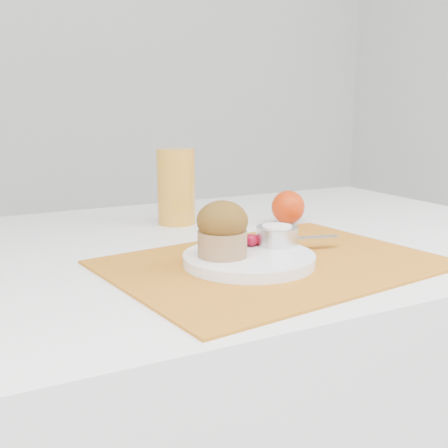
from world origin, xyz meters
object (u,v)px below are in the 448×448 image
table (232,425)px  muffin (222,229)px  plate (249,259)px  orange (288,207)px  juice_glass (176,186)px

table → muffin: size_ratio=13.86×
plate → muffin: (-0.04, 0.01, 0.05)m
plate → muffin: 0.06m
orange → muffin: bearing=-140.1°
plate → juice_glass: (0.02, 0.33, 0.06)m
juice_glass → muffin: juice_glass is taller
table → plate: bearing=-110.9°
orange → muffin: 0.34m
table → juice_glass: bearing=104.1°
table → plate: 0.43m
plate → orange: orange is taller
plate → orange: (0.22, 0.23, 0.02)m
plate → orange: bearing=45.7°
plate → table: bearing=69.1°
juice_glass → muffin: (-0.06, -0.32, -0.02)m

